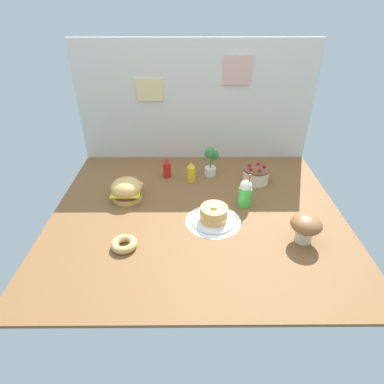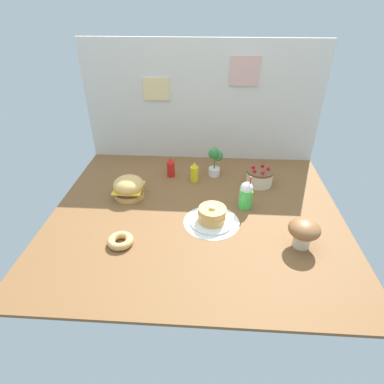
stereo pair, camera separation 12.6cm
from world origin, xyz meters
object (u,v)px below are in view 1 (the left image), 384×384
at_px(mushroom_stool, 306,226).
at_px(potted_plant, 211,160).
at_px(mustard_bottle, 191,172).
at_px(donut_pink_glaze, 124,244).
at_px(cream_soda_cup, 245,193).
at_px(layer_cake, 256,175).
at_px(pancake_stack, 214,215).
at_px(burger, 127,190).
at_px(ketchup_bottle, 167,168).

bearing_deg(mushroom_stool, potted_plant, 122.03).
relative_size(mustard_bottle, donut_pink_glaze, 1.08).
bearing_deg(cream_soda_cup, layer_cake, 67.22).
distance_m(layer_cake, mustard_bottle, 0.52).
bearing_deg(donut_pink_glaze, pancake_stack, 24.33).
xyz_separation_m(burger, potted_plant, (0.64, 0.36, 0.06)).
distance_m(burger, potted_plant, 0.74).
xyz_separation_m(pancake_stack, cream_soda_cup, (0.24, 0.19, 0.05)).
distance_m(potted_plant, mushroom_stool, 1.00).
bearing_deg(mustard_bottle, cream_soda_cup, -42.05).
distance_m(mustard_bottle, donut_pink_glaze, 0.89).
distance_m(pancake_stack, cream_soda_cup, 0.31).
bearing_deg(cream_soda_cup, ketchup_bottle, 144.43).
bearing_deg(mustard_bottle, layer_cake, -1.97).
bearing_deg(layer_cake, cream_soda_cup, -112.78).
xyz_separation_m(ketchup_bottle, mushroom_stool, (0.89, -0.81, 0.03)).
distance_m(mustard_bottle, mushroom_stool, 1.01).
relative_size(pancake_stack, layer_cake, 1.36).
bearing_deg(pancake_stack, cream_soda_cup, 39.35).
bearing_deg(burger, ketchup_bottle, 49.97).
bearing_deg(potted_plant, burger, -150.33).
xyz_separation_m(burger, donut_pink_glaze, (0.07, -0.53, -0.05)).
height_order(burger, mustard_bottle, mustard_bottle).
height_order(ketchup_bottle, mustard_bottle, same).
distance_m(burger, mushroom_stool, 1.26).
distance_m(layer_cake, mushroom_stool, 0.74).
height_order(mustard_bottle, potted_plant, potted_plant).
bearing_deg(donut_pink_glaze, potted_plant, 57.59).
relative_size(ketchup_bottle, potted_plant, 0.66).
distance_m(burger, pancake_stack, 0.69).
height_order(donut_pink_glaze, potted_plant, potted_plant).
relative_size(burger, donut_pink_glaze, 1.43).
bearing_deg(mustard_bottle, potted_plant, 33.38).
distance_m(donut_pink_glaze, potted_plant, 1.07).
bearing_deg(ketchup_bottle, pancake_stack, -60.37).
bearing_deg(potted_plant, mustard_bottle, -146.62).
xyz_separation_m(pancake_stack, ketchup_bottle, (-0.35, 0.61, 0.03)).
bearing_deg(burger, potted_plant, 29.67).
bearing_deg(ketchup_bottle, layer_cake, -7.07).
height_order(layer_cake, ketchup_bottle, ketchup_bottle).
bearing_deg(burger, mustard_bottle, 28.33).
bearing_deg(potted_plant, layer_cake, -19.24).
distance_m(burger, cream_soda_cup, 0.87).
distance_m(pancake_stack, layer_cake, 0.64).
bearing_deg(pancake_stack, mustard_bottle, 105.25).
xyz_separation_m(layer_cake, mustard_bottle, (-0.52, 0.02, 0.01)).
height_order(cream_soda_cup, mushroom_stool, cream_soda_cup).
height_order(layer_cake, potted_plant, potted_plant).
xyz_separation_m(mustard_bottle, cream_soda_cup, (0.38, -0.35, 0.02)).
bearing_deg(ketchup_bottle, mustard_bottle, -19.66).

